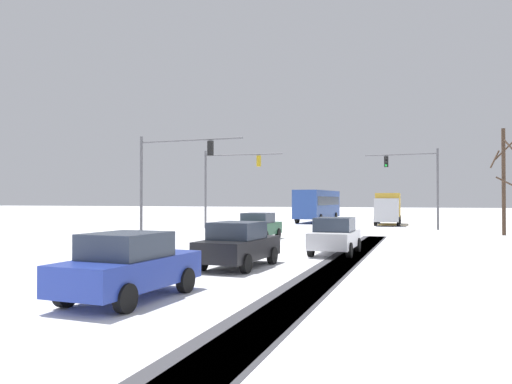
{
  "coord_description": "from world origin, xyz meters",
  "views": [
    {
      "loc": [
        8.17,
        -5.52,
        2.41
      ],
      "look_at": [
        0.0,
        18.62,
        2.8
      ],
      "focal_mm": 34.92,
      "sensor_mm": 36.0,
      "label": 1
    }
  ],
  "objects_px": {
    "traffic_signal_far_left": "(227,175)",
    "box_truck_delivery": "(388,208)",
    "car_blue_fourth": "(129,266)",
    "bare_tree_sidewalk_far": "(504,178)",
    "car_white_second": "(335,236)",
    "bus_oncoming": "(318,203)",
    "car_black_third": "(238,244)",
    "traffic_signal_near_left": "(169,167)",
    "traffic_signal_far_right": "(417,175)",
    "car_dark_green_lead": "(259,226)"
  },
  "relations": [
    {
      "from": "traffic_signal_far_left",
      "to": "bus_oncoming",
      "type": "distance_m",
      "value": 15.61
    },
    {
      "from": "traffic_signal_far_left",
      "to": "car_dark_green_lead",
      "type": "bearing_deg",
      "value": -58.62
    },
    {
      "from": "traffic_signal_near_left",
      "to": "car_blue_fourth",
      "type": "distance_m",
      "value": 19.96
    },
    {
      "from": "traffic_signal_near_left",
      "to": "bare_tree_sidewalk_far",
      "type": "height_order",
      "value": "bare_tree_sidewalk_far"
    },
    {
      "from": "bare_tree_sidewalk_far",
      "to": "car_black_third",
      "type": "bearing_deg",
      "value": -118.91
    },
    {
      "from": "car_black_third",
      "to": "bus_oncoming",
      "type": "distance_m",
      "value": 36.67
    },
    {
      "from": "car_black_third",
      "to": "box_truck_delivery",
      "type": "xyz_separation_m",
      "value": [
        2.98,
        32.52,
        0.82
      ]
    },
    {
      "from": "traffic_signal_far_right",
      "to": "bus_oncoming",
      "type": "height_order",
      "value": "traffic_signal_far_right"
    },
    {
      "from": "traffic_signal_far_left",
      "to": "bus_oncoming",
      "type": "relative_size",
      "value": 0.6
    },
    {
      "from": "car_blue_fourth",
      "to": "bus_oncoming",
      "type": "distance_m",
      "value": 42.75
    },
    {
      "from": "traffic_signal_far_left",
      "to": "car_white_second",
      "type": "distance_m",
      "value": 20.45
    },
    {
      "from": "car_dark_green_lead",
      "to": "bus_oncoming",
      "type": "xyz_separation_m",
      "value": [
        -1.51,
        24.77,
        1.18
      ]
    },
    {
      "from": "traffic_signal_near_left",
      "to": "bare_tree_sidewalk_far",
      "type": "xyz_separation_m",
      "value": [
        20.42,
        9.1,
        -0.65
      ]
    },
    {
      "from": "car_blue_fourth",
      "to": "bus_oncoming",
      "type": "relative_size",
      "value": 0.38
    },
    {
      "from": "car_blue_fourth",
      "to": "box_truck_delivery",
      "type": "xyz_separation_m",
      "value": [
        3.46,
        38.7,
        0.82
      ]
    },
    {
      "from": "car_black_third",
      "to": "bare_tree_sidewalk_far",
      "type": "relative_size",
      "value": 0.58
    },
    {
      "from": "car_white_second",
      "to": "bus_oncoming",
      "type": "distance_m",
      "value": 31.85
    },
    {
      "from": "car_blue_fourth",
      "to": "bare_tree_sidewalk_far",
      "type": "xyz_separation_m",
      "value": [
        11.84,
        26.74,
        3.03
      ]
    },
    {
      "from": "car_dark_green_lead",
      "to": "car_black_third",
      "type": "xyz_separation_m",
      "value": [
        3.1,
        -11.59,
        0.0
      ]
    },
    {
      "from": "car_dark_green_lead",
      "to": "bus_oncoming",
      "type": "height_order",
      "value": "bus_oncoming"
    },
    {
      "from": "traffic_signal_far_right",
      "to": "car_white_second",
      "type": "distance_m",
      "value": 20.87
    },
    {
      "from": "traffic_signal_near_left",
      "to": "car_dark_green_lead",
      "type": "height_order",
      "value": "traffic_signal_near_left"
    },
    {
      "from": "traffic_signal_near_left",
      "to": "traffic_signal_far_right",
      "type": "bearing_deg",
      "value": 43.81
    },
    {
      "from": "car_white_second",
      "to": "bus_oncoming",
      "type": "relative_size",
      "value": 0.37
    },
    {
      "from": "car_black_third",
      "to": "car_blue_fourth",
      "type": "distance_m",
      "value": 6.2
    },
    {
      "from": "car_white_second",
      "to": "car_blue_fourth",
      "type": "distance_m",
      "value": 11.91
    },
    {
      "from": "car_black_third",
      "to": "car_blue_fourth",
      "type": "xyz_separation_m",
      "value": [
        -0.48,
        -6.18,
        0.0
      ]
    },
    {
      "from": "car_dark_green_lead",
      "to": "car_blue_fourth",
      "type": "relative_size",
      "value": 0.98
    },
    {
      "from": "car_white_second",
      "to": "car_dark_green_lead",
      "type": "bearing_deg",
      "value": 132.06
    },
    {
      "from": "traffic_signal_far_right",
      "to": "car_dark_green_lead",
      "type": "bearing_deg",
      "value": -122.1
    },
    {
      "from": "traffic_signal_far_right",
      "to": "car_white_second",
      "type": "xyz_separation_m",
      "value": [
        -3.19,
        -20.31,
        -3.6
      ]
    },
    {
      "from": "traffic_signal_near_left",
      "to": "traffic_signal_far_left",
      "type": "distance_m",
      "value": 10.2
    },
    {
      "from": "traffic_signal_near_left",
      "to": "box_truck_delivery",
      "type": "distance_m",
      "value": 24.43
    },
    {
      "from": "traffic_signal_far_left",
      "to": "box_truck_delivery",
      "type": "distance_m",
      "value": 16.59
    },
    {
      "from": "traffic_signal_far_right",
      "to": "box_truck_delivery",
      "type": "height_order",
      "value": "traffic_signal_far_right"
    },
    {
      "from": "car_black_third",
      "to": "bare_tree_sidewalk_far",
      "type": "distance_m",
      "value": 23.69
    },
    {
      "from": "bare_tree_sidewalk_far",
      "to": "traffic_signal_far_left",
      "type": "bearing_deg",
      "value": 176.96
    },
    {
      "from": "car_blue_fourth",
      "to": "car_white_second",
      "type": "bearing_deg",
      "value": 75.33
    },
    {
      "from": "car_black_third",
      "to": "car_dark_green_lead",
      "type": "bearing_deg",
      "value": 104.96
    },
    {
      "from": "traffic_signal_far_left",
      "to": "box_truck_delivery",
      "type": "xyz_separation_m",
      "value": [
        12.22,
        10.86,
        -2.83
      ]
    },
    {
      "from": "bus_oncoming",
      "to": "box_truck_delivery",
      "type": "relative_size",
      "value": 1.49
    },
    {
      "from": "traffic_signal_far_left",
      "to": "bus_oncoming",
      "type": "bearing_deg",
      "value": 72.52
    },
    {
      "from": "car_blue_fourth",
      "to": "bare_tree_sidewalk_far",
      "type": "distance_m",
      "value": 29.4
    },
    {
      "from": "car_white_second",
      "to": "car_black_third",
      "type": "relative_size",
      "value": 0.98
    },
    {
      "from": "bus_oncoming",
      "to": "traffic_signal_far_right",
      "type": "bearing_deg",
      "value": -46.0
    },
    {
      "from": "traffic_signal_near_left",
      "to": "car_blue_fourth",
      "type": "relative_size",
      "value": 1.73
    },
    {
      "from": "car_dark_green_lead",
      "to": "bare_tree_sidewalk_far",
      "type": "xyz_separation_m",
      "value": [
        14.46,
        8.98,
        3.03
      ]
    },
    {
      "from": "car_dark_green_lead",
      "to": "car_black_third",
      "type": "bearing_deg",
      "value": -75.04
    },
    {
      "from": "car_blue_fourth",
      "to": "traffic_signal_near_left",
      "type": "bearing_deg",
      "value": 115.94
    },
    {
      "from": "traffic_signal_near_left",
      "to": "bare_tree_sidewalk_far",
      "type": "relative_size",
      "value": 1.0
    }
  ]
}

